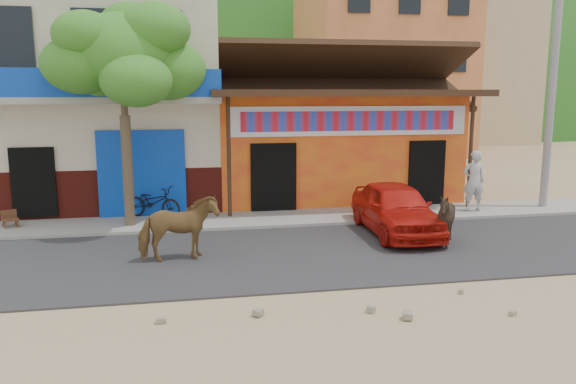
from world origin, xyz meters
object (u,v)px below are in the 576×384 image
object	(u,v)px
pedestrian	(474,181)
cow_tan	(178,229)
cafe_chair_right	(10,212)
cow_dark	(446,219)
utility_pole	(553,79)
red_car	(396,208)
tree	(125,115)
scooter	(153,202)

from	to	relation	value
pedestrian	cow_tan	bearing A→B (deg)	29.19
cafe_chair_right	cow_dark	bearing A→B (deg)	-44.24
cow_tan	cow_dark	distance (m)	6.33
utility_pole	cafe_chair_right	bearing A→B (deg)	179.52
cow_tan	pedestrian	distance (m)	9.51
cow_tan	cafe_chair_right	world-z (taller)	cow_tan
cow_tan	pedestrian	xyz separation A→B (m)	(8.89, 3.35, 0.29)
cow_tan	utility_pole	bearing A→B (deg)	-85.71
red_car	pedestrian	world-z (taller)	pedestrian
cow_dark	pedestrian	bearing A→B (deg)	126.42
tree	cafe_chair_right	xyz separation A→B (m)	(-3.16, 0.33, -2.58)
utility_pole	scooter	xyz separation A→B (m)	(-12.20, 0.60, -3.54)
tree	red_car	distance (m)	7.61
utility_pole	cow_tan	size ratio (longest dim) A/B	4.67
scooter	cafe_chair_right	distance (m)	3.79
tree	cow_dark	world-z (taller)	tree
utility_pole	scooter	size ratio (longest dim) A/B	4.55
cow_tan	cafe_chair_right	size ratio (longest dim) A/B	2.04
pedestrian	cow_dark	bearing A→B (deg)	61.30
tree	utility_pole	distance (m)	12.84
cow_tan	cafe_chair_right	bearing A→B (deg)	37.70
tree	cow_dark	xyz separation A→B (m)	(7.67, -3.38, -2.42)
utility_pole	cow_dark	distance (m)	7.13
cow_dark	pedestrian	xyz separation A→B (m)	(2.56, 3.37, 0.35)
red_car	cafe_chair_right	xyz separation A→B (m)	(-10.11, 2.27, -0.18)
pedestrian	cafe_chair_right	world-z (taller)	pedestrian
cow_dark	scooter	world-z (taller)	cow_dark
cow_dark	tree	bearing A→B (deg)	-130.09
tree	pedestrian	distance (m)	10.44
red_car	scooter	distance (m)	6.92
utility_pole	scooter	world-z (taller)	utility_pole
tree	scooter	size ratio (longest dim) A/B	3.41
red_car	scooter	bearing A→B (deg)	158.79
red_car	scooter	size ratio (longest dim) A/B	2.26
tree	red_car	world-z (taller)	tree
red_car	scooter	xyz separation A→B (m)	(-6.35, 2.74, -0.13)
cafe_chair_right	cow_tan	bearing A→B (deg)	-64.70
red_car	cafe_chair_right	size ratio (longest dim) A/B	4.72
utility_pole	pedestrian	bearing A→B (deg)	-175.37
tree	cafe_chair_right	world-z (taller)	tree
cow_tan	red_car	world-z (taller)	cow_tan
pedestrian	scooter	bearing A→B (deg)	3.73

